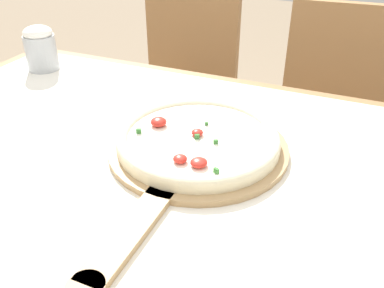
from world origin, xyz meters
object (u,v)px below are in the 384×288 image
Objects in this scene: chair_right at (331,117)px; pizza_peel at (193,154)px; pizza at (198,139)px; flour_cup at (40,48)px; chair_left at (183,91)px.

pizza_peel is at bearing -107.73° from chair_right.
pizza_peel is 0.03m from pizza.
chair_right is at bearing 75.68° from pizza_peel.
flour_cup is at bearing 158.51° from pizza.
flour_cup is (-0.76, -0.52, 0.31)m from chair_right.
chair_left is at bearing 176.57° from chair_right.
chair_right is (0.20, 0.77, -0.25)m from pizza_peel.
chair_left is (-0.38, 0.77, -0.25)m from pizza_peel.
chair_left is at bearing 70.62° from flour_cup.
pizza_peel is 0.63× the size of chair_left.
chair_right is 0.97m from flour_cup.
pizza is (-0.00, 0.02, 0.02)m from pizza_peel.
flour_cup is (-0.18, -0.53, 0.31)m from chair_left.
pizza is 0.88m from chair_left.
pizza is at bearing -63.35° from chair_left.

